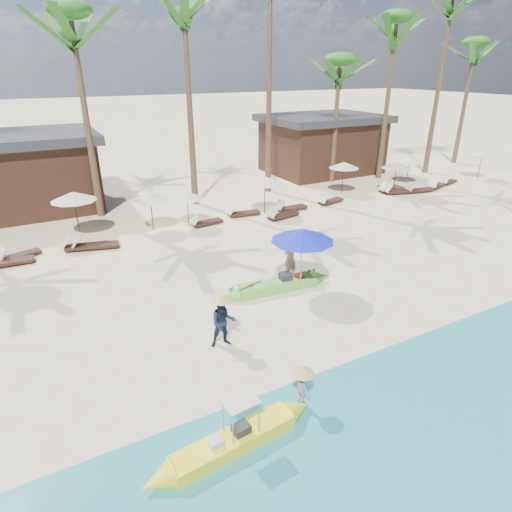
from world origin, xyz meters
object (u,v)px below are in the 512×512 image
green_canoe (276,285)px  tourist (290,257)px  yellow_canoe (234,441)px  blue_umbrella (302,235)px

green_canoe → tourist: bearing=38.1°
yellow_canoe → tourist: (5.47, 6.44, 0.68)m
green_canoe → yellow_canoe: bearing=-122.6°
green_canoe → blue_umbrella: bearing=-22.1°
green_canoe → tourist: size_ratio=2.88×
green_canoe → blue_umbrella: blue_umbrella is taller
yellow_canoe → blue_umbrella: bearing=40.1°
green_canoe → yellow_canoe: yellow_canoe is taller
yellow_canoe → tourist: 8.48m
tourist → blue_umbrella: size_ratio=0.71×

